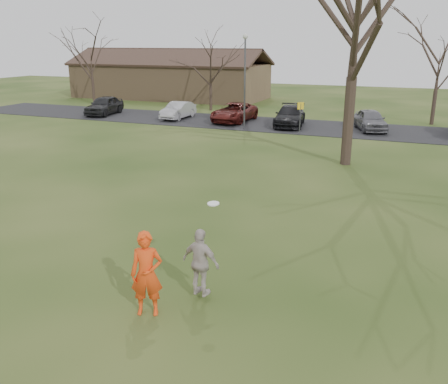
% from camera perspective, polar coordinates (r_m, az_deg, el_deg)
% --- Properties ---
extents(ground, '(120.00, 120.00, 0.00)m').
position_cam_1_polar(ground, '(11.69, -7.57, -12.53)').
color(ground, '#1E380F').
rests_on(ground, ground).
extents(parking_strip, '(62.00, 6.50, 0.04)m').
position_cam_1_polar(parking_strip, '(34.62, 13.29, 7.28)').
color(parking_strip, black).
rests_on(parking_strip, ground).
extents(player_defender, '(0.82, 0.69, 1.93)m').
position_cam_1_polar(player_defender, '(10.78, -9.10, -9.51)').
color(player_defender, '#F14513').
rests_on(player_defender, ground).
extents(car_0, '(2.42, 4.64, 1.51)m').
position_cam_1_polar(car_0, '(41.37, -13.94, 9.90)').
color(car_0, black).
rests_on(car_0, parking_strip).
extents(car_1, '(1.37, 3.89, 1.28)m').
position_cam_1_polar(car_1, '(38.19, -5.43, 9.57)').
color(car_1, '#A8A7AD').
rests_on(car_1, parking_strip).
extents(car_2, '(2.43, 5.01, 1.37)m').
position_cam_1_polar(car_2, '(36.61, 1.20, 9.38)').
color(car_2, '#591815').
rests_on(car_2, parking_strip).
extents(car_3, '(2.67, 5.05, 1.40)m').
position_cam_1_polar(car_3, '(34.99, 7.77, 8.87)').
color(car_3, black).
rests_on(car_3, parking_strip).
extents(car_4, '(2.92, 4.40, 1.39)m').
position_cam_1_polar(car_4, '(34.37, 16.89, 8.14)').
color(car_4, slate).
rests_on(car_4, parking_strip).
extents(catching_play, '(1.01, 0.56, 2.26)m').
position_cam_1_polar(catching_play, '(11.23, -2.74, -8.31)').
color(catching_play, '#BAAEA7').
rests_on(catching_play, ground).
extents(building, '(20.60, 8.50, 5.14)m').
position_cam_1_polar(building, '(53.22, -6.37, 13.07)').
color(building, '#8C6D4C').
rests_on(building, ground).
extents(lamp_post, '(0.34, 0.34, 6.27)m').
position_cam_1_polar(lamp_post, '(33.23, 2.48, 14.18)').
color(lamp_post, '#47474C').
rests_on(lamp_post, ground).
extents(sign_yellow, '(0.35, 0.35, 2.08)m').
position_cam_1_polar(sign_yellow, '(31.86, 8.99, 9.29)').
color(sign_yellow, '#47474C').
rests_on(sign_yellow, ground).
extents(big_tree, '(9.00, 9.00, 14.00)m').
position_cam_1_polar(big_tree, '(23.98, 15.38, 19.65)').
color(big_tree, '#352821').
rests_on(big_tree, ground).
extents(small_tree_row, '(55.00, 5.90, 8.50)m').
position_cam_1_polar(small_tree_row, '(38.85, 21.51, 13.38)').
color(small_tree_row, '#352821').
rests_on(small_tree_row, ground).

